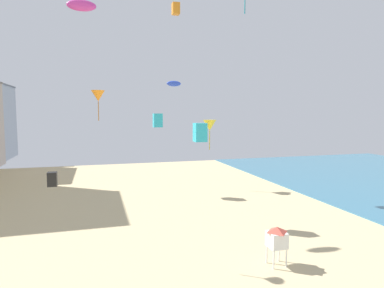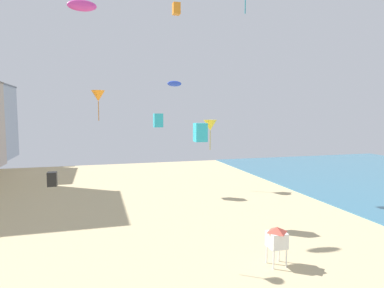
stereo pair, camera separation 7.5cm
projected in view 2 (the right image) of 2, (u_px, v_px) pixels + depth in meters
lifeguard_stand at (277, 238)px, 21.46m from camera, size 1.10×1.10×2.55m
kite_cyan_box at (200, 132)px, 29.38m from camera, size 1.05×1.05×1.65m
kite_yellow_delta at (210, 125)px, 43.37m from camera, size 1.73×1.73×3.93m
kite_orange_box at (176, 9)px, 39.99m from camera, size 0.86×0.86×1.36m
kite_magenta_parafoil at (82, 6)px, 29.01m from camera, size 2.50×0.69×0.97m
kite_orange_delta at (98, 96)px, 22.58m from camera, size 0.91×0.91×2.06m
kite_cyan_box_2 at (158, 120)px, 40.53m from camera, size 1.07×1.07×1.67m
kite_black_box at (52, 179)px, 18.13m from camera, size 0.49×0.49×0.77m
kite_blue_parafoil at (174, 84)px, 44.78m from camera, size 1.95×0.54×0.76m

